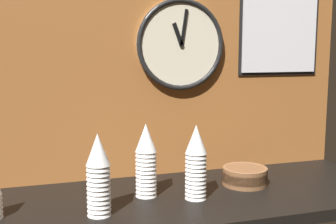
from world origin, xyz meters
TOP-DOWN VIEW (x-y plane):
  - ground_plane at (0.00, 0.00)cm, footprint 160.00×56.00cm
  - wall_tiled_back at (0.00, 26.50)cm, footprint 160.00×3.00cm
  - cup_stack_center_right at (5.10, -5.64)cm, footprint 7.31×7.31cm
  - cup_stack_center_left at (-28.07, -10.56)cm, footprint 7.31×7.31cm
  - cup_stack_center at (-10.21, 1.76)cm, footprint 7.31×7.31cm
  - bowl_stack_right at (27.95, 2.92)cm, footprint 16.67×16.67cm
  - wall_clock at (9.60, 23.47)cm, footprint 35.56×2.70cm
  - menu_board at (53.81, 24.35)cm, footprint 37.10×1.32cm

SIDE VIEW (x-z plane):
  - ground_plane at x=0.00cm, z-range -4.00..0.00cm
  - bowl_stack_right at x=27.95cm, z-range 0.24..6.82cm
  - cup_stack_center_right at x=5.10cm, z-range 0.00..25.19cm
  - cup_stack_center_left at x=-28.07cm, z-range 0.00..25.19cm
  - cup_stack_center at x=-10.21cm, z-range 0.00..25.19cm
  - wall_clock at x=9.60cm, z-range 33.98..69.54cm
  - wall_tiled_back at x=0.00cm, z-range 0.00..105.00cm
  - menu_board at x=53.81cm, z-range 39.27..85.88cm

